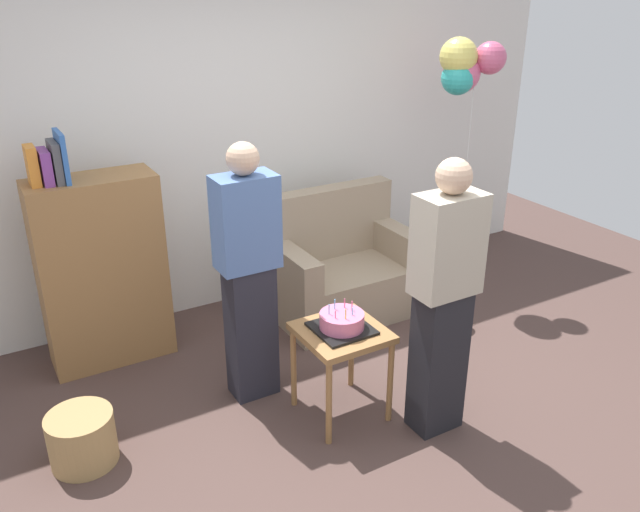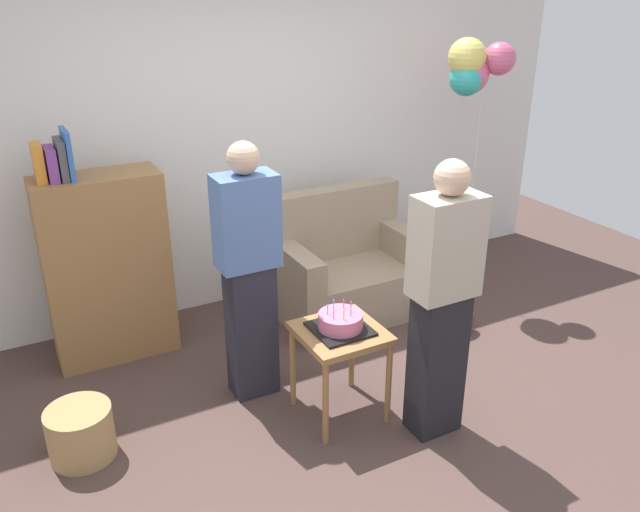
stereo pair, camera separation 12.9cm
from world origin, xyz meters
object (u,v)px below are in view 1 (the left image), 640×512
(side_table, at_px, (341,343))
(balloon_bunch, at_px, (465,67))
(person_blowing_candles, at_px, (248,274))
(couch, at_px, (341,271))
(birthday_cake, at_px, (342,322))
(wicker_basket, at_px, (82,439))
(person_holding_cake, at_px, (443,300))
(handbag, at_px, (455,319))
(bookshelf, at_px, (101,269))

(side_table, xyz_separation_m, balloon_bunch, (1.71, 1.03, 1.34))
(side_table, height_order, person_blowing_candles, person_blowing_candles)
(couch, xyz_separation_m, birthday_cake, (-0.70, -1.13, 0.29))
(birthday_cake, xyz_separation_m, wicker_basket, (-1.45, 0.34, -0.48))
(person_holding_cake, bearing_deg, balloon_bunch, -104.40)
(side_table, bearing_deg, birthday_cake, 74.86)
(couch, bearing_deg, handbag, -52.11)
(birthday_cake, height_order, balloon_bunch, balloon_bunch)
(bookshelf, bearing_deg, handbag, -22.22)
(side_table, relative_size, wicker_basket, 1.61)
(bookshelf, distance_m, handbag, 2.55)
(person_holding_cake, relative_size, handbag, 5.82)
(person_blowing_candles, relative_size, balloon_bunch, 0.79)
(handbag, bearing_deg, person_holding_cake, -137.04)
(bookshelf, relative_size, balloon_bunch, 0.78)
(person_holding_cake, distance_m, wicker_basket, 2.11)
(person_blowing_candles, relative_size, person_holding_cake, 1.00)
(couch, relative_size, balloon_bunch, 0.54)
(bookshelf, height_order, handbag, bookshelf)
(birthday_cake, distance_m, person_holding_cake, 0.60)
(person_blowing_candles, xyz_separation_m, balloon_bunch, (2.08, 0.56, 1.00))
(bookshelf, height_order, person_holding_cake, person_holding_cake)
(birthday_cake, height_order, wicker_basket, birthday_cake)
(couch, xyz_separation_m, handbag, (0.56, -0.72, -0.24))
(side_table, xyz_separation_m, wicker_basket, (-1.45, 0.34, -0.34))
(couch, bearing_deg, bookshelf, 172.73)
(person_blowing_candles, xyz_separation_m, wicker_basket, (-1.08, -0.13, -0.68))
(bookshelf, height_order, person_blowing_candles, person_blowing_candles)
(bookshelf, bearing_deg, balloon_bunch, -6.63)
(couch, xyz_separation_m, bookshelf, (-1.75, 0.22, 0.33))
(wicker_basket, height_order, balloon_bunch, balloon_bunch)
(side_table, distance_m, balloon_bunch, 2.41)
(balloon_bunch, bearing_deg, birthday_cake, -149.03)
(person_blowing_candles, xyz_separation_m, handbag, (1.63, -0.06, -0.73))
(side_table, height_order, person_holding_cake, person_holding_cake)
(couch, xyz_separation_m, balloon_bunch, (1.01, -0.10, 1.49))
(person_blowing_candles, relative_size, wicker_basket, 4.53)
(handbag, bearing_deg, side_table, -162.09)
(person_holding_cake, xyz_separation_m, handbag, (0.84, 0.79, -0.73))
(wicker_basket, bearing_deg, side_table, -13.07)
(birthday_cake, distance_m, balloon_bunch, 2.33)
(couch, distance_m, handbag, 0.94)
(birthday_cake, bearing_deg, side_table, -105.14)
(couch, xyz_separation_m, wicker_basket, (-2.15, -0.79, -0.19))
(balloon_bunch, bearing_deg, side_table, -149.03)
(handbag, bearing_deg, balloon_bunch, 53.86)
(birthday_cake, bearing_deg, couch, 58.13)
(side_table, height_order, wicker_basket, side_table)
(wicker_basket, relative_size, balloon_bunch, 0.18)
(side_table, bearing_deg, balloon_bunch, 30.97)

